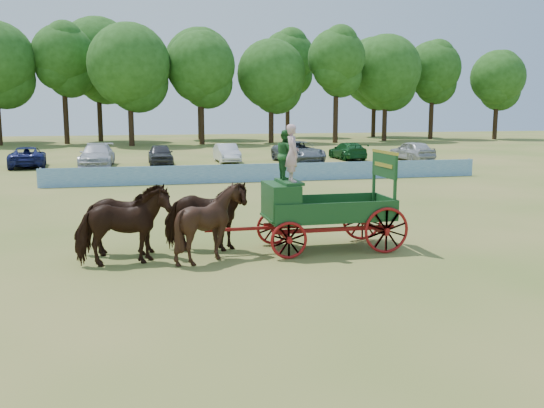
% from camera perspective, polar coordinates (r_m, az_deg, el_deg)
% --- Properties ---
extents(ground, '(160.00, 160.00, 0.00)m').
position_cam_1_polar(ground, '(19.17, 15.72, -4.26)').
color(ground, '#9D8347').
rests_on(ground, ground).
extents(horse_lead_left, '(2.68, 1.47, 2.16)m').
position_cam_1_polar(horse_lead_left, '(17.07, -13.85, -2.11)').
color(horse_lead_left, black).
rests_on(horse_lead_left, ground).
extents(horse_lead_right, '(2.64, 1.37, 2.16)m').
position_cam_1_polar(horse_lead_right, '(18.15, -13.83, -1.44)').
color(horse_lead_right, black).
rests_on(horse_lead_right, ground).
extents(horse_wheel_left, '(2.22, 2.04, 2.16)m').
position_cam_1_polar(horse_wheel_left, '(17.21, -5.84, -1.79)').
color(horse_wheel_left, black).
rests_on(horse_wheel_left, ground).
extents(horse_wheel_right, '(2.75, 1.69, 2.16)m').
position_cam_1_polar(horse_wheel_right, '(18.28, -6.29, -1.16)').
color(horse_wheel_right, black).
rests_on(horse_wheel_right, ground).
extents(farm_dray, '(6.00, 2.00, 3.83)m').
position_cam_1_polar(farm_dray, '(18.27, 3.13, 0.67)').
color(farm_dray, maroon).
rests_on(farm_dray, ground).
extents(sponsor_banner, '(26.00, 0.08, 1.05)m').
position_cam_1_polar(sponsor_banner, '(35.43, 0.07, 2.99)').
color(sponsor_banner, '#1D62A0').
rests_on(sponsor_banner, ground).
extents(parked_cars, '(41.46, 7.31, 1.64)m').
position_cam_1_polar(parked_cars, '(46.67, -9.14, 4.67)').
color(parked_cars, silver).
rests_on(parked_cars, ground).
extents(treeline, '(90.37, 23.14, 15.27)m').
position_cam_1_polar(treeline, '(76.33, -10.07, 12.83)').
color(treeline, '#382314').
rests_on(treeline, ground).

